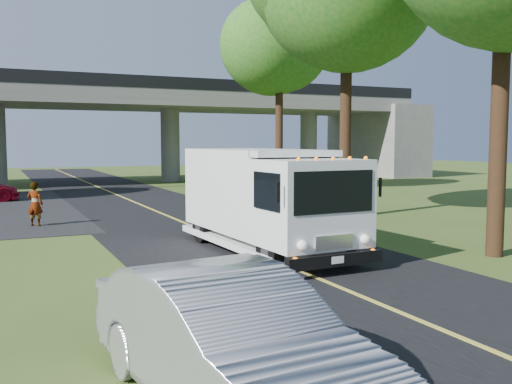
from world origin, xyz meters
TOP-DOWN VIEW (x-y plane):
  - ground at (0.00, 0.00)m, footprint 120.00×120.00m
  - road at (0.00, 10.00)m, footprint 7.00×90.00m
  - lane_line at (0.00, 10.00)m, footprint 0.12×90.00m
  - overpass at (0.00, 32.00)m, footprint 54.00×10.00m
  - tree_right_far at (9.21, 19.84)m, footprint 5.77×5.67m
  - step_van at (0.35, 4.02)m, footprint 2.69×6.69m
  - silver_sedan at (-4.03, -3.98)m, footprint 2.19×4.86m
  - pedestrian at (-4.97, 11.66)m, footprint 0.69×0.64m

SIDE VIEW (x-z plane):
  - ground at x=0.00m, z-range 0.00..0.00m
  - road at x=0.00m, z-range 0.00..0.02m
  - lane_line at x=0.00m, z-range 0.03..0.03m
  - silver_sedan at x=-4.03m, z-range 0.00..1.55m
  - pedestrian at x=-4.97m, z-range 0.00..1.59m
  - step_van at x=0.35m, z-range 0.12..2.89m
  - overpass at x=0.00m, z-range 0.91..8.21m
  - tree_right_far at x=9.21m, z-range 2.81..13.80m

